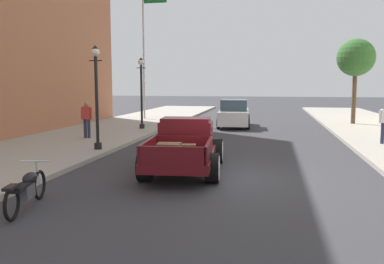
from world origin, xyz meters
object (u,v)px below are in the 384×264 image
(motorcycle_parked, at_px, (26,189))
(pedestrian_sidewalk_left, at_px, (87,117))
(street_lamp_far, at_px, (141,88))
(flagpole, at_px, (147,37))
(street_tree_third, at_px, (356,58))
(car_background_white, at_px, (234,114))
(street_lamp_near, at_px, (96,90))
(hotrod_truck_maroon, at_px, (186,145))

(motorcycle_parked, bearing_deg, pedestrian_sidewalk_left, 108.61)
(motorcycle_parked, height_order, street_lamp_far, street_lamp_far)
(flagpole, relative_size, street_tree_third, 1.78)
(car_background_white, bearing_deg, street_tree_third, 15.28)
(car_background_white, height_order, street_tree_third, street_tree_third)
(street_tree_third, bearing_deg, pedestrian_sidewalk_left, -144.67)
(street_lamp_near, bearing_deg, pedestrian_sidewalk_left, 122.23)
(flagpole, distance_m, street_tree_third, 13.58)
(street_lamp_near, bearing_deg, street_tree_third, 47.05)
(street_lamp_far, bearing_deg, hotrod_truck_maroon, -64.43)
(hotrod_truck_maroon, height_order, flagpole, flagpole)
(street_lamp_far, height_order, street_tree_third, street_tree_third)
(pedestrian_sidewalk_left, xyz_separation_m, street_lamp_far, (1.23, 4.18, 1.30))
(hotrod_truck_maroon, relative_size, street_lamp_far, 1.31)
(hotrod_truck_maroon, distance_m, street_lamp_near, 4.72)
(motorcycle_parked, height_order, car_background_white, car_background_white)
(street_lamp_near, distance_m, street_tree_third, 16.71)
(hotrod_truck_maroon, distance_m, flagpole, 17.12)
(car_background_white, bearing_deg, pedestrian_sidewalk_left, -129.12)
(street_lamp_near, bearing_deg, street_lamp_far, 94.67)
(street_tree_third, bearing_deg, car_background_white, -164.72)
(flagpole, xyz_separation_m, street_tree_third, (13.45, -0.88, -1.65))
(street_lamp_far, bearing_deg, car_background_white, 33.68)
(car_background_white, height_order, street_lamp_near, street_lamp_near)
(car_background_white, xyz_separation_m, street_tree_third, (7.15, 1.95, 3.35))
(pedestrian_sidewalk_left, bearing_deg, car_background_white, 50.88)
(street_lamp_near, height_order, flagpole, flagpole)
(motorcycle_parked, distance_m, pedestrian_sidewalk_left, 10.08)
(street_lamp_near, distance_m, street_lamp_far, 7.07)
(motorcycle_parked, relative_size, street_lamp_near, 0.54)
(hotrod_truck_maroon, xyz_separation_m, street_lamp_far, (-4.42, 9.24, 1.63))
(car_background_white, distance_m, flagpole, 8.53)
(motorcycle_parked, relative_size, street_lamp_far, 0.54)
(hotrod_truck_maroon, xyz_separation_m, car_background_white, (0.33, 12.40, 0.01))
(hotrod_truck_maroon, height_order, street_lamp_near, street_lamp_near)
(car_background_white, height_order, pedestrian_sidewalk_left, pedestrian_sidewalk_left)
(street_tree_third, bearing_deg, street_lamp_far, -156.72)
(street_lamp_far, bearing_deg, pedestrian_sidewalk_left, -106.34)
(motorcycle_parked, distance_m, street_lamp_near, 7.10)
(motorcycle_parked, relative_size, car_background_white, 0.48)
(hotrod_truck_maroon, relative_size, street_lamp_near, 1.31)
(motorcycle_parked, height_order, street_tree_third, street_tree_third)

